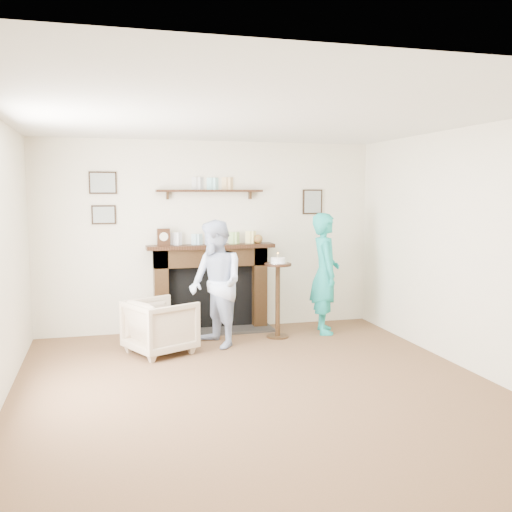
% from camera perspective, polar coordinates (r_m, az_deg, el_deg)
% --- Properties ---
extents(ground, '(5.00, 5.00, 0.00)m').
position_cam_1_polar(ground, '(5.46, 0.34, -13.21)').
color(ground, brown).
rests_on(ground, ground).
extents(room_shell, '(4.54, 5.02, 2.52)m').
position_cam_1_polar(room_shell, '(5.82, -1.48, 4.33)').
color(room_shell, '#EFE7CB').
rests_on(room_shell, ground).
extents(armchair, '(0.90, 0.89, 0.62)m').
position_cam_1_polar(armchair, '(6.72, -9.48, -9.53)').
color(armchair, '#C7AC93').
rests_on(armchair, ground).
extents(man, '(0.78, 0.88, 1.51)m').
position_cam_1_polar(man, '(6.92, -3.98, -8.98)').
color(man, silver).
rests_on(man, ground).
extents(woman, '(0.49, 0.64, 1.57)m').
position_cam_1_polar(woman, '(7.62, 6.83, -7.57)').
color(woman, '#20B8A1').
rests_on(woman, ground).
extents(pedestal_table, '(0.34, 0.34, 1.09)m').
position_cam_1_polar(pedestal_table, '(7.18, 2.19, -2.95)').
color(pedestal_table, black).
rests_on(pedestal_table, ground).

